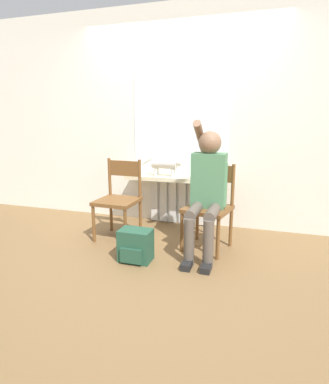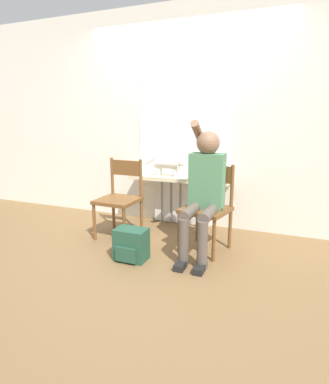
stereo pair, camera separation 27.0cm
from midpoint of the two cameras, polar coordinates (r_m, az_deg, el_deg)
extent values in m
plane|color=brown|center=(3.27, -1.28, -11.51)|extent=(12.00, 12.00, 0.00)
cube|color=white|center=(4.13, 5.54, 12.86)|extent=(7.00, 0.06, 2.70)
cube|color=silver|center=(4.21, 4.97, -1.60)|extent=(0.76, 0.05, 0.60)
cube|color=silver|center=(4.27, 0.71, -1.34)|extent=(0.09, 0.03, 0.57)
cube|color=silver|center=(4.23, 2.32, -1.50)|extent=(0.09, 0.03, 0.57)
cube|color=silver|center=(4.19, 3.96, -1.66)|extent=(0.09, 0.03, 0.57)
cube|color=silver|center=(4.15, 5.63, -1.83)|extent=(0.09, 0.03, 0.57)
cube|color=silver|center=(4.12, 7.33, -1.99)|extent=(0.09, 0.03, 0.57)
cube|color=silver|center=(4.09, 9.05, -2.16)|extent=(0.09, 0.03, 0.57)
cube|color=beige|center=(4.02, 4.51, 2.43)|extent=(1.28, 0.33, 0.05)
cube|color=white|center=(4.10, 5.38, 12.02)|extent=(1.23, 0.01, 1.29)
cube|color=brown|center=(3.68, -6.22, -1.53)|extent=(0.46, 0.46, 0.04)
cylinder|color=brown|center=(3.69, -10.33, -5.34)|extent=(0.04, 0.04, 0.42)
cylinder|color=brown|center=(3.49, -4.98, -6.25)|extent=(0.04, 0.04, 0.42)
cylinder|color=brown|center=(4.00, -7.14, -3.76)|extent=(0.04, 0.04, 0.42)
cylinder|color=brown|center=(3.82, -2.09, -4.49)|extent=(0.04, 0.04, 0.42)
cylinder|color=brown|center=(3.89, -7.34, 2.86)|extent=(0.04, 0.04, 0.44)
cylinder|color=brown|center=(3.71, -2.15, 2.43)|extent=(0.04, 0.04, 0.44)
cube|color=brown|center=(3.78, -4.84, 4.29)|extent=(0.40, 0.04, 0.18)
cube|color=brown|center=(3.34, 9.62, -3.19)|extent=(0.53, 0.53, 0.04)
cylinder|color=brown|center=(3.32, 4.94, -7.27)|extent=(0.04, 0.04, 0.42)
cylinder|color=brown|center=(3.16, 11.21, -8.55)|extent=(0.04, 0.04, 0.42)
cylinder|color=brown|center=(3.65, 7.97, -5.45)|extent=(0.04, 0.04, 0.42)
cylinder|color=brown|center=(3.51, 13.76, -6.50)|extent=(0.04, 0.04, 0.42)
cylinder|color=brown|center=(3.53, 8.21, 1.78)|extent=(0.04, 0.04, 0.44)
cylinder|color=brown|center=(3.38, 14.18, 1.01)|extent=(0.04, 0.04, 0.44)
cube|color=brown|center=(3.43, 11.21, 3.20)|extent=(0.39, 0.11, 0.18)
cylinder|color=brown|center=(3.15, 7.23, -3.37)|extent=(0.11, 0.45, 0.11)
cylinder|color=brown|center=(3.12, 10.44, -3.69)|extent=(0.11, 0.45, 0.11)
cylinder|color=brown|center=(3.03, 5.98, -8.97)|extent=(0.10, 0.10, 0.46)
cylinder|color=brown|center=(2.99, 9.34, -9.39)|extent=(0.10, 0.10, 0.46)
cube|color=black|center=(3.06, 5.56, -12.84)|extent=(0.09, 0.20, 0.06)
cube|color=black|center=(3.02, 8.93, -13.30)|extent=(0.09, 0.20, 0.06)
cube|color=#4C7F56|center=(3.29, 9.90, 1.92)|extent=(0.34, 0.20, 0.56)
sphere|color=#846047|center=(3.24, 10.16, 8.57)|extent=(0.23, 0.23, 0.23)
cylinder|color=#846047|center=(3.39, 8.69, 9.40)|extent=(0.08, 0.50, 0.38)
cylinder|color=#4C7F56|center=(3.23, 12.38, 1.09)|extent=(0.08, 0.08, 0.45)
cylinder|color=silver|center=(3.98, 2.49, 5.09)|extent=(0.31, 0.13, 0.13)
sphere|color=silver|center=(3.92, 5.03, 5.23)|extent=(0.10, 0.10, 0.10)
cone|color=silver|center=(3.90, 4.94, 5.82)|extent=(0.03, 0.03, 0.03)
cone|color=silver|center=(3.94, 5.15, 5.90)|extent=(0.03, 0.03, 0.03)
cylinder|color=silver|center=(3.94, 3.79, 3.29)|extent=(0.04, 0.04, 0.09)
cylinder|color=silver|center=(4.00, 4.10, 3.44)|extent=(0.04, 0.04, 0.09)
cylinder|color=silver|center=(4.01, 0.85, 3.49)|extent=(0.04, 0.04, 0.09)
cylinder|color=silver|center=(4.07, 1.19, 3.64)|extent=(0.04, 0.04, 0.09)
cylinder|color=silver|center=(4.05, -0.30, 5.72)|extent=(0.20, 0.03, 0.14)
cube|color=#234C38|center=(3.17, -3.47, -9.29)|extent=(0.31, 0.21, 0.31)
cube|color=#234C38|center=(3.10, -4.41, -11.13)|extent=(0.22, 0.03, 0.14)
camera|label=1|loc=(0.13, -87.84, 0.50)|focal=30.00mm
camera|label=2|loc=(0.13, 92.16, -0.50)|focal=30.00mm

